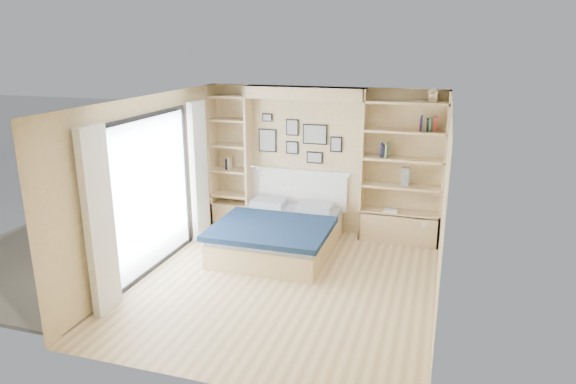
% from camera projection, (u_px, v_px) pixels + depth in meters
% --- Properties ---
extents(ground, '(4.50, 4.50, 0.00)m').
position_uv_depth(ground, '(284.00, 284.00, 7.05)').
color(ground, beige).
rests_on(ground, ground).
extents(room_shell, '(4.50, 4.50, 4.50)m').
position_uv_depth(room_shell, '(289.00, 179.00, 8.25)').
color(room_shell, '#D6BF88').
rests_on(room_shell, ground).
extents(bed, '(1.76, 2.18, 1.07)m').
position_uv_depth(bed, '(279.00, 233.00, 8.15)').
color(bed, '#DAB886').
rests_on(bed, ground).
extents(photo_gallery, '(1.48, 0.02, 0.82)m').
position_uv_depth(photo_gallery, '(298.00, 139.00, 8.76)').
color(photo_gallery, black).
rests_on(photo_gallery, ground).
extents(reading_lamps, '(1.92, 0.12, 0.15)m').
position_uv_depth(reading_lamps, '(303.00, 171.00, 8.66)').
color(reading_lamps, silver).
rests_on(reading_lamps, ground).
extents(shelf_decor, '(3.54, 0.23, 2.03)m').
position_uv_depth(shelf_decor, '(390.00, 140.00, 8.15)').
color(shelf_decor, navy).
rests_on(shelf_decor, ground).
extents(deck, '(3.20, 4.00, 0.05)m').
position_uv_depth(deck, '(66.00, 254.00, 8.06)').
color(deck, '#6A604E').
rests_on(deck, ground).
extents(deck_chair, '(0.61, 0.79, 0.70)m').
position_uv_depth(deck_chair, '(97.00, 239.00, 7.76)').
color(deck_chair, tan).
rests_on(deck_chair, ground).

